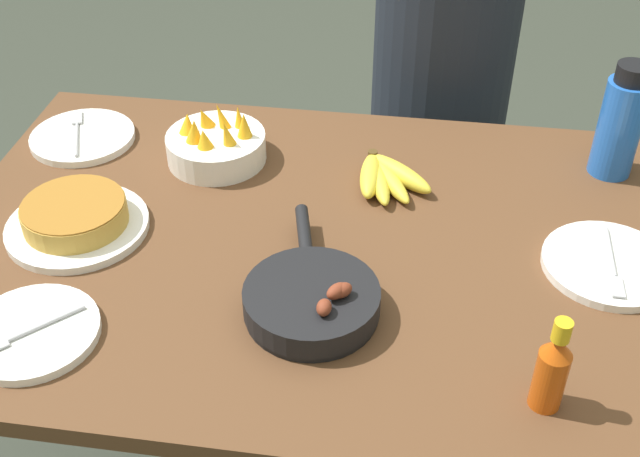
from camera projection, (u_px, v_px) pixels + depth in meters
The scene contains 11 objects.
dining_table at pixel (320, 284), 1.55m from camera, with size 1.42×0.96×0.77m.
banana_bunch at pixel (384, 176), 1.62m from camera, with size 0.16×0.18×0.04m.
skillet at pixel (312, 300), 1.32m from camera, with size 0.23×0.35×0.08m.
frittata_plate_center at pixel (76, 218), 1.49m from camera, with size 0.27×0.27×0.06m.
empty_plate_near_front at pixel (32, 332), 1.29m from camera, with size 0.22×0.22×0.02m.
empty_plate_far_left at pixel (83, 137), 1.76m from camera, with size 0.23×0.23×0.02m.
empty_plate_far_right at pixel (609, 266), 1.41m from camera, with size 0.24×0.24×0.02m.
fruit_bowl_mango at pixel (216, 144), 1.68m from camera, with size 0.21×0.21×0.12m.
water_bottle at pixel (621, 123), 1.60m from camera, with size 0.09×0.09×0.24m.
hot_sauce_bottle at pixel (552, 369), 1.14m from camera, with size 0.05×0.05×0.17m.
person_figure at pixel (434, 148), 2.21m from camera, with size 0.39×0.39×1.25m.
Camera 1 is at (0.17, -1.14, 1.70)m, focal length 45.00 mm.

